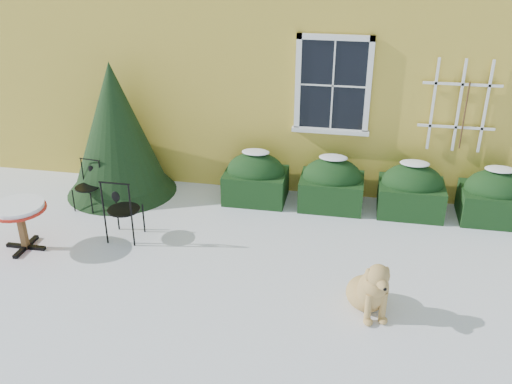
% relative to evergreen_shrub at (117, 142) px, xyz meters
% --- Properties ---
extents(ground, '(80.00, 80.00, 0.00)m').
position_rel_evergreen_shrub_xyz_m(ground, '(2.71, -2.42, -0.94)').
color(ground, white).
rests_on(ground, ground).
extents(hedge_row, '(4.95, 0.80, 0.91)m').
position_rel_evergreen_shrub_xyz_m(hedge_row, '(4.36, 0.13, -0.54)').
color(hedge_row, black).
rests_on(hedge_row, ground).
extents(evergreen_shrub, '(1.93, 1.93, 2.33)m').
position_rel_evergreen_shrub_xyz_m(evergreen_shrub, '(0.00, 0.00, 0.00)').
color(evergreen_shrub, black).
rests_on(evergreen_shrub, ground).
extents(bistro_table, '(0.79, 0.79, 0.73)m').
position_rel_evergreen_shrub_xyz_m(bistro_table, '(-0.64, -2.12, -0.33)').
color(bistro_table, black).
rests_on(bistro_table, ground).
extents(patio_chair_near, '(0.49, 0.49, 1.02)m').
position_rel_evergreen_shrub_xyz_m(patio_chair_near, '(0.71, -1.58, -0.43)').
color(patio_chair_near, black).
rests_on(patio_chair_near, ground).
extents(patio_chair_far, '(0.42, 0.41, 0.83)m').
position_rel_evergreen_shrub_xyz_m(patio_chair_far, '(-0.28, -0.70, -0.52)').
color(patio_chair_far, black).
rests_on(patio_chair_far, ground).
extents(dog, '(0.67, 0.90, 0.81)m').
position_rel_evergreen_shrub_xyz_m(dog, '(4.39, -2.70, -0.61)').
color(dog, tan).
rests_on(dog, ground).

